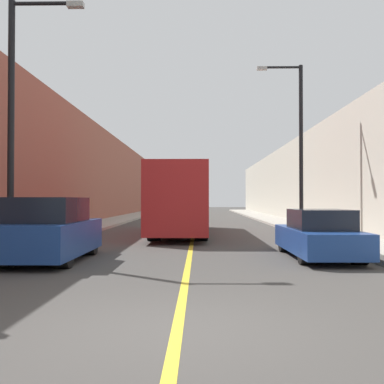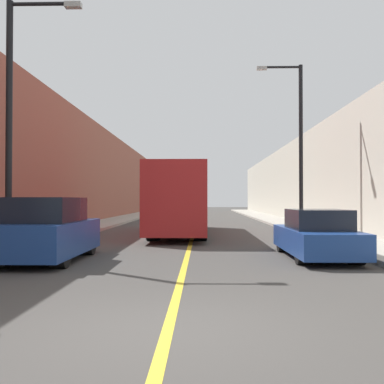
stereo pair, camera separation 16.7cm
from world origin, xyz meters
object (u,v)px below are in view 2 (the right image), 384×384
car_right_near (316,236)px  street_lamp_right (297,138)px  parked_suv_left (48,232)px  bus (181,199)px  street_lamp_left (15,110)px

car_right_near → street_lamp_right: 9.98m
parked_suv_left → car_right_near: size_ratio=0.94×
bus → street_lamp_right: street_lamp_right is taller
street_lamp_right → parked_suv_left: bearing=-133.1°
street_lamp_right → bus: bearing=177.0°
parked_suv_left → street_lamp_right: size_ratio=0.54×
parked_suv_left → street_lamp_left: street_lamp_left is taller
street_lamp_left → bus: bearing=63.7°
car_right_near → street_lamp_left: size_ratio=0.62×
car_right_near → street_lamp_left: street_lamp_left is taller
parked_suv_left → street_lamp_right: street_lamp_right is taller
parked_suv_left → street_lamp_right: 14.01m
street_lamp_left → car_right_near: bearing=0.5°
street_lamp_left → street_lamp_right: street_lamp_right is taller
street_lamp_left → street_lamp_right: 13.83m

